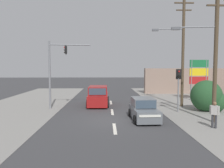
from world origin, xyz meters
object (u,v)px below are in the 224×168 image
object	(u,v)px
suv_oncoming_near	(98,96)
hatchback_receding_far	(144,110)
pedestrian_at_kerb	(214,113)
utility_pole_midground_right	(182,49)
traffic_signal_mast	(56,66)
pedestal_signal_right_kerb	(179,83)
shopping_plaza_sign	(199,74)
utility_pole_foreground_right	(213,51)

from	to	relation	value
suv_oncoming_near	hatchback_receding_far	bearing A→B (deg)	-60.48
hatchback_receding_far	pedestrian_at_kerb	bearing A→B (deg)	-31.15
suv_oncoming_near	hatchback_receding_far	size ratio (longest dim) A/B	1.23
utility_pole_midground_right	traffic_signal_mast	xyz separation A→B (m)	(-11.50, -0.79, -1.56)
traffic_signal_mast	hatchback_receding_far	xyz separation A→B (m)	(7.09, -4.38, -3.13)
pedestal_signal_right_kerb	hatchback_receding_far	bearing A→B (deg)	-142.06
utility_pole_midground_right	traffic_signal_mast	world-z (taller)	utility_pole_midground_right
pedestal_signal_right_kerb	shopping_plaza_sign	size ratio (longest dim) A/B	0.77
traffic_signal_mast	utility_pole_midground_right	bearing A→B (deg)	3.92
utility_pole_midground_right	pedestrian_at_kerb	size ratio (longest dim) A/B	6.17
traffic_signal_mast	shopping_plaza_sign	world-z (taller)	traffic_signal_mast
traffic_signal_mast	suv_oncoming_near	distance (m)	4.99
traffic_signal_mast	suv_oncoming_near	xyz separation A→B (m)	(3.68, 1.63, -2.95)
utility_pole_midground_right	hatchback_receding_far	bearing A→B (deg)	-130.46
pedestal_signal_right_kerb	suv_oncoming_near	xyz separation A→B (m)	(-6.72, 3.43, -1.53)
utility_pole_foreground_right	hatchback_receding_far	world-z (taller)	utility_pole_foreground_right
utility_pole_midground_right	traffic_signal_mast	size ratio (longest dim) A/B	1.68
pedestrian_at_kerb	hatchback_receding_far	bearing A→B (deg)	148.85
utility_pole_foreground_right	utility_pole_midground_right	world-z (taller)	utility_pole_midground_right
utility_pole_midground_right	suv_oncoming_near	bearing A→B (deg)	173.82
utility_pole_foreground_right	suv_oncoming_near	xyz separation A→B (m)	(-7.83, 6.88, -3.86)
utility_pole_foreground_right	pedestal_signal_right_kerb	bearing A→B (deg)	107.79
utility_pole_foreground_right	shopping_plaza_sign	bearing A→B (deg)	71.23
shopping_plaza_sign	hatchback_receding_far	size ratio (longest dim) A/B	1.24
suv_oncoming_near	utility_pole_foreground_right	bearing A→B (deg)	-41.30
pedestal_signal_right_kerb	traffic_signal_mast	bearing A→B (deg)	170.22
pedestal_signal_right_kerb	pedestrian_at_kerb	xyz separation A→B (m)	(0.56, -4.93, -1.49)
pedestal_signal_right_kerb	suv_oncoming_near	size ratio (longest dim) A/B	0.78
utility_pole_foreground_right	pedestal_signal_right_kerb	size ratio (longest dim) A/B	2.47
pedestrian_at_kerb	utility_pole_foreground_right	bearing A→B (deg)	69.63
utility_pole_foreground_right	pedestal_signal_right_kerb	distance (m)	4.31
traffic_signal_mast	shopping_plaza_sign	size ratio (longest dim) A/B	1.30
pedestrian_at_kerb	suv_oncoming_near	bearing A→B (deg)	131.07
traffic_signal_mast	hatchback_receding_far	size ratio (longest dim) A/B	1.62
utility_pole_foreground_right	pedestrian_at_kerb	distance (m)	4.14
pedestal_signal_right_kerb	hatchback_receding_far	size ratio (longest dim) A/B	0.96
utility_pole_foreground_right	utility_pole_midground_right	size ratio (longest dim) A/B	0.87
hatchback_receding_far	utility_pole_midground_right	bearing A→B (deg)	49.54
pedestal_signal_right_kerb	utility_pole_foreground_right	bearing A→B (deg)	-72.21
shopping_plaza_sign	suv_oncoming_near	world-z (taller)	shopping_plaza_sign
utility_pole_foreground_right	pedestrian_at_kerb	bearing A→B (deg)	-110.37
traffic_signal_mast	pedestal_signal_right_kerb	xyz separation A→B (m)	(10.41, -1.79, -1.42)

